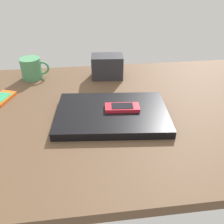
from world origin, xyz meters
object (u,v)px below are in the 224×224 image
Objects in this scene: desk_organizer at (107,67)px; cell_phone_on_desk at (2,98)px; coffee_mug at (32,68)px; laptop_closed at (112,114)px; cell_phone_on_laptop at (122,107)px.

cell_phone_on_desk is at bearing -154.66° from desk_organizer.
coffee_mug reaches higher than cell_phone_on_desk.
laptop_closed is 3.11× the size of cell_phone_on_laptop.
cell_phone_on_laptop is (3.38, 0.42, 1.91)cm from laptop_closed.
desk_organizer is (40.33, 15.06, 4.20)cm from cell_phone_on_desk.
coffee_mug reaches higher than laptop_closed.
desk_organizer is 31.88cm from coffee_mug.
cell_phone_on_laptop reaches higher than cell_phone_on_desk.
desk_organizer reaches higher than coffee_mug.
cell_phone_on_desk is 43.26cm from desk_organizer.
cell_phone_on_laptop is 31.07cm from desk_organizer.
cell_phone_on_laptop reaches higher than laptop_closed.
coffee_mug is at bearing 134.41° from cell_phone_on_laptop.
laptop_closed is at bearing -88.58° from desk_organizer.
cell_phone_on_laptop is 0.97× the size of cell_phone_on_desk.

